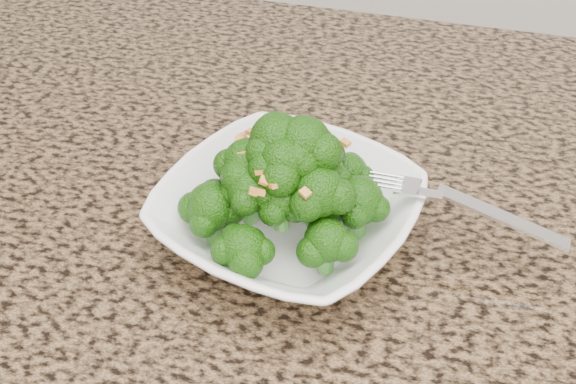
% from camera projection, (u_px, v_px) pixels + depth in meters
% --- Properties ---
extents(granite_counter, '(1.64, 1.04, 0.03)m').
position_uv_depth(granite_counter, '(444.00, 375.00, 0.52)').
color(granite_counter, brown).
rests_on(granite_counter, cabinet).
extents(bowl, '(0.26, 0.26, 0.05)m').
position_uv_depth(bowl, '(288.00, 215.00, 0.60)').
color(bowl, white).
rests_on(bowl, granite_counter).
extents(broccoli_pile, '(0.18, 0.18, 0.07)m').
position_uv_depth(broccoli_pile, '(288.00, 155.00, 0.55)').
color(broccoli_pile, '#194F09').
rests_on(broccoli_pile, bowl).
extents(garlic_topping, '(0.11, 0.11, 0.01)m').
position_uv_depth(garlic_topping, '(288.00, 111.00, 0.53)').
color(garlic_topping, orange).
rests_on(garlic_topping, broccoli_pile).
extents(fork, '(0.18, 0.05, 0.01)m').
position_uv_depth(fork, '(435.00, 195.00, 0.57)').
color(fork, silver).
rests_on(fork, bowl).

